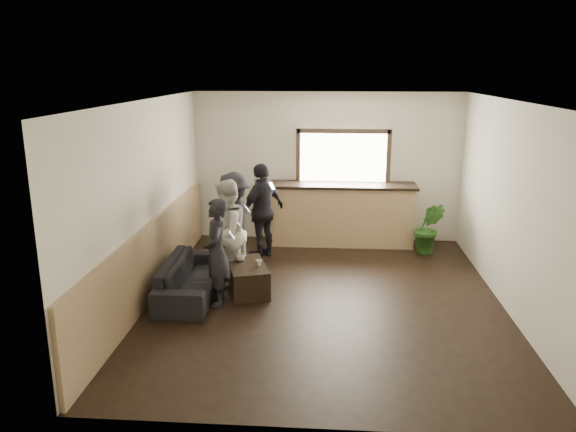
# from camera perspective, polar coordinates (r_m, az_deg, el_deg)

# --- Properties ---
(ground) EXTENTS (5.00, 6.00, 0.01)m
(ground) POSITION_cam_1_polar(r_m,az_deg,el_deg) (8.16, 3.64, -8.43)
(ground) COLOR black
(room_shell) EXTENTS (5.01, 6.01, 2.80)m
(room_shell) POSITION_cam_1_polar(r_m,az_deg,el_deg) (7.74, -1.65, 1.75)
(room_shell) COLOR silver
(room_shell) RESTS_ON ground
(bar_counter) EXTENTS (2.70, 0.68, 2.13)m
(bar_counter) POSITION_cam_1_polar(r_m,az_deg,el_deg) (10.52, 5.51, 0.57)
(bar_counter) COLOR tan
(bar_counter) RESTS_ON ground
(sofa) EXTENTS (0.76, 1.86, 0.54)m
(sofa) POSITION_cam_1_polar(r_m,az_deg,el_deg) (8.32, -9.85, -6.16)
(sofa) COLOR black
(sofa) RESTS_ON ground
(coffee_table) EXTENTS (0.78, 1.06, 0.42)m
(coffee_table) POSITION_cam_1_polar(r_m,az_deg,el_deg) (8.37, -4.16, -6.27)
(coffee_table) COLOR black
(coffee_table) RESTS_ON ground
(cup_a) EXTENTS (0.14, 0.14, 0.10)m
(cup_a) POSITION_cam_1_polar(r_m,az_deg,el_deg) (8.43, -4.86, -4.23)
(cup_a) COLOR silver
(cup_a) RESTS_ON coffee_table
(cup_b) EXTENTS (0.13, 0.13, 0.09)m
(cup_b) POSITION_cam_1_polar(r_m,az_deg,el_deg) (8.21, -3.00, -4.78)
(cup_b) COLOR silver
(cup_b) RESTS_ON coffee_table
(potted_plant) EXTENTS (0.57, 0.49, 0.94)m
(potted_plant) POSITION_cam_1_polar(r_m,az_deg,el_deg) (10.25, 14.10, -1.20)
(potted_plant) COLOR #2D6623
(potted_plant) RESTS_ON ground
(person_a) EXTENTS (0.49, 0.60, 1.51)m
(person_a) POSITION_cam_1_polar(r_m,az_deg,el_deg) (7.81, -7.27, -3.67)
(person_a) COLOR black
(person_a) RESTS_ON ground
(person_b) EXTENTS (0.85, 0.95, 1.63)m
(person_b) POSITION_cam_1_polar(r_m,az_deg,el_deg) (8.49, -6.31, -1.73)
(person_b) COLOR beige
(person_b) RESTS_ON ground
(person_c) EXTENTS (0.64, 1.06, 1.60)m
(person_c) POSITION_cam_1_polar(r_m,az_deg,el_deg) (9.17, -5.50, -0.52)
(person_c) COLOR black
(person_c) RESTS_ON ground
(person_d) EXTENTS (0.91, 1.02, 1.66)m
(person_d) POSITION_cam_1_polar(r_m,az_deg,el_deg) (9.69, -2.59, 0.53)
(person_d) COLOR black
(person_d) RESTS_ON ground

